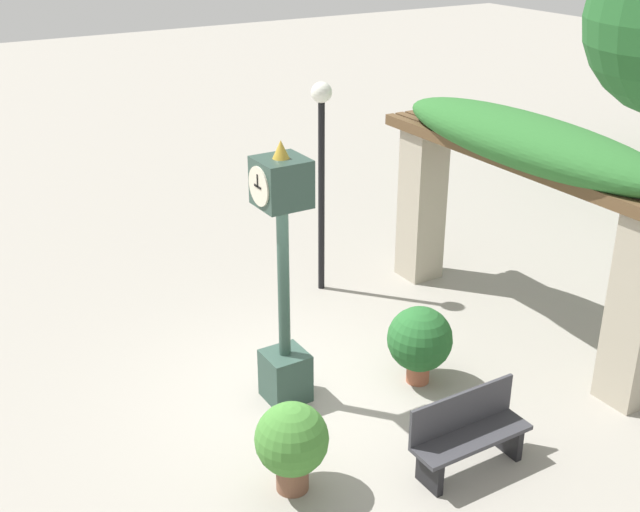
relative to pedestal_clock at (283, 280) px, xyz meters
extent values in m
plane|color=gray|center=(0.09, 0.27, -1.64)|extent=(60.00, 60.00, 0.00)
cube|color=#2D473D|center=(0.00, 0.00, -1.32)|extent=(0.51, 0.51, 0.64)
cylinder|color=#2D473D|center=(0.00, 0.00, -0.06)|extent=(0.14, 0.14, 1.89)
cylinder|color=gold|center=(0.00, 0.00, 0.91)|extent=(0.23, 0.23, 0.04)
cube|color=#2D473D|center=(0.00, 0.00, 1.20)|extent=(0.55, 0.55, 0.55)
cylinder|color=beige|center=(0.00, -0.28, 1.20)|extent=(0.45, 0.02, 0.45)
cylinder|color=beige|center=(0.00, 0.28, 1.20)|extent=(0.45, 0.02, 0.45)
cube|color=black|center=(0.00, -0.30, 1.20)|extent=(0.16, 0.01, 0.02)
cube|color=black|center=(0.00, -0.30, 1.27)|extent=(0.02, 0.01, 0.14)
cone|color=gold|center=(0.00, 0.00, 1.58)|extent=(0.19, 0.19, 0.21)
cube|color=#A89E89|center=(-2.02, 3.62, -0.41)|extent=(0.56, 0.56, 2.47)
cube|color=#A89E89|center=(2.20, 3.62, -0.41)|extent=(0.56, 0.56, 2.47)
cube|color=brown|center=(0.09, 3.34, 0.91)|extent=(5.38, 0.15, 0.16)
cube|color=brown|center=(0.09, 3.53, 0.91)|extent=(5.38, 0.15, 0.16)
cube|color=brown|center=(0.09, 3.71, 0.91)|extent=(5.38, 0.15, 0.16)
cube|color=brown|center=(0.09, 3.90, 0.91)|extent=(5.38, 0.15, 0.16)
ellipsoid|color=#2D6B2D|center=(0.09, 3.62, 1.16)|extent=(4.72, 1.16, 0.70)
cylinder|color=brown|center=(1.52, -0.75, -1.47)|extent=(0.35, 0.35, 0.34)
sphere|color=#427F33|center=(1.52, -0.75, -1.01)|extent=(0.78, 0.78, 0.78)
cylinder|color=#9E563D|center=(0.55, 1.65, -1.49)|extent=(0.30, 0.30, 0.31)
sphere|color=#235B28|center=(0.55, 1.65, -1.02)|extent=(0.84, 0.84, 0.84)
cube|color=#38383D|center=(2.25, 1.06, -1.23)|extent=(0.42, 1.40, 0.05)
cube|color=#38383D|center=(2.06, 1.06, -0.98)|extent=(0.04, 1.40, 0.45)
cube|color=black|center=(2.25, 0.50, -1.45)|extent=(0.38, 0.08, 0.39)
cube|color=black|center=(2.25, 1.62, -1.45)|extent=(0.38, 0.08, 0.39)
cylinder|color=black|center=(-2.43, 1.98, -0.14)|extent=(0.10, 0.10, 3.00)
sphere|color=white|center=(-2.43, 1.98, 1.51)|extent=(0.31, 0.31, 0.31)
camera|label=1|loc=(7.47, -3.99, 4.09)|focal=45.00mm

